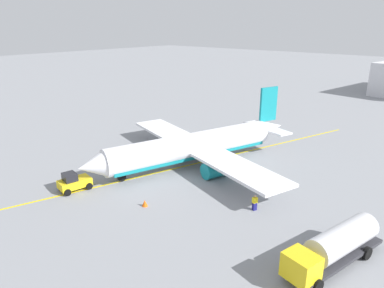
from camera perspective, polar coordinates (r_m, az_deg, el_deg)
ground_plane at (r=49.42m, az=-0.00°, el=-3.29°), size 400.00×400.00×0.00m
airplane at (r=48.78m, az=0.52°, el=-0.36°), size 31.83×31.80×9.51m
fuel_tanker at (r=31.63m, az=21.88°, el=-14.94°), size 10.85×4.83×3.15m
pushback_tug at (r=44.01m, az=-18.44°, el=-5.78°), size 3.88×2.83×2.20m
refueling_worker at (r=38.14m, az=10.02°, el=-9.28°), size 0.61×0.52×1.71m
safety_cone_nose at (r=38.85m, az=-7.58°, el=-9.38°), size 0.63×0.63×0.70m
taxi_line_marking at (r=49.42m, az=-0.00°, el=-3.29°), size 61.29×18.95×0.01m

